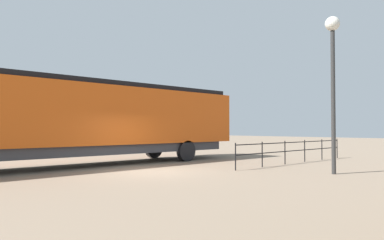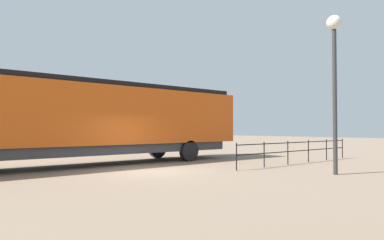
{
  "view_description": "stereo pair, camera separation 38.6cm",
  "coord_description": "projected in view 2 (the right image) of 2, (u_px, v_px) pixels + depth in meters",
  "views": [
    {
      "loc": [
        11.72,
        -8.58,
        1.73
      ],
      "look_at": [
        1.78,
        0.6,
        2.06
      ],
      "focal_mm": 33.25,
      "sensor_mm": 36.0,
      "label": 1
    },
    {
      "loc": [
        11.98,
        -8.29,
        1.73
      ],
      "look_at": [
        1.78,
        0.6,
        2.06
      ],
      "focal_mm": 33.25,
      "sensor_mm": 36.0,
      "label": 2
    }
  ],
  "objects": [
    {
      "name": "lamp_post",
      "position": [
        334.0,
        58.0,
        13.5
      ],
      "size": [
        0.56,
        0.56,
        6.06
      ],
      "color": "#2D2D2D",
      "rests_on": "ground_plane"
    },
    {
      "name": "platform_fence",
      "position": [
        298.0,
        149.0,
        17.71
      ],
      "size": [
        0.05,
        9.27,
        1.14
      ],
      "color": "black",
      "rests_on": "ground_plane"
    },
    {
      "name": "ground_plane",
      "position": [
        152.0,
        171.0,
        14.43
      ],
      "size": [
        120.0,
        120.0,
        0.0
      ],
      "primitive_type": "plane",
      "color": "#84705B"
    },
    {
      "name": "locomotive",
      "position": [
        81.0,
        118.0,
        16.5
      ],
      "size": [
        3.18,
        18.4,
        3.94
      ],
      "color": "#D15114",
      "rests_on": "ground_plane"
    }
  ]
}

